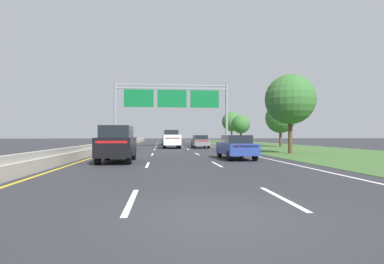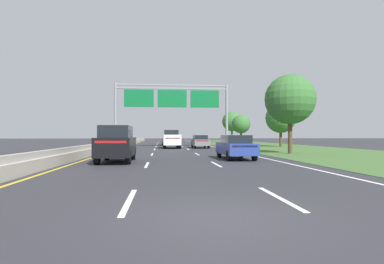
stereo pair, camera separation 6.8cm
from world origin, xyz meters
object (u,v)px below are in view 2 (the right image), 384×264
(overhead_sign_gantry, at_px, (172,101))
(car_blue_right_lane_sedan, at_px, (236,147))
(car_navy_centre_lane_sedan, at_px, (168,140))
(roadside_tree_far, at_px, (241,124))
(roadside_tree_near, at_px, (290,100))
(roadside_tree_mid, at_px, (281,118))
(pickup_truck_white, at_px, (171,139))
(car_black_left_lane_suv, at_px, (117,143))
(car_grey_right_lane_sedan, at_px, (200,141))
(roadside_tree_distant, at_px, (232,122))

(overhead_sign_gantry, height_order, car_blue_right_lane_sedan, overhead_sign_gantry)
(car_navy_centre_lane_sedan, bearing_deg, roadside_tree_far, -67.83)
(car_navy_centre_lane_sedan, height_order, roadside_tree_near, roadside_tree_near)
(overhead_sign_gantry, distance_m, roadside_tree_mid, 14.79)
(pickup_truck_white, xyz_separation_m, car_navy_centre_lane_sedan, (-0.20, 12.04, -0.26))
(car_black_left_lane_suv, bearing_deg, roadside_tree_near, -63.48)
(car_blue_right_lane_sedan, xyz_separation_m, roadside_tree_near, (6.03, 5.37, 3.78))
(pickup_truck_white, distance_m, car_grey_right_lane_sedan, 3.51)
(pickup_truck_white, bearing_deg, car_black_left_lane_suv, 167.88)
(car_grey_right_lane_sedan, relative_size, roadside_tree_mid, 0.75)
(overhead_sign_gantry, bearing_deg, car_navy_centre_lane_sedan, 92.58)
(car_navy_centre_lane_sedan, distance_m, roadside_tree_far, 14.90)
(overhead_sign_gantry, relative_size, car_grey_right_lane_sedan, 3.41)
(roadside_tree_mid, bearing_deg, roadside_tree_distant, 91.27)
(car_navy_centre_lane_sedan, relative_size, car_blue_right_lane_sedan, 1.00)
(pickup_truck_white, relative_size, roadside_tree_far, 1.03)
(car_navy_centre_lane_sedan, distance_m, car_grey_right_lane_sedan, 12.59)
(overhead_sign_gantry, xyz_separation_m, car_blue_right_lane_sedan, (3.47, -20.87, -5.20))
(roadside_tree_near, height_order, roadside_tree_distant, roadside_tree_near)
(car_grey_right_lane_sedan, bearing_deg, roadside_tree_mid, -76.50)
(roadside_tree_far, bearing_deg, car_grey_right_lane_sedan, -118.75)
(roadside_tree_distant, bearing_deg, car_navy_centre_lane_sedan, -129.90)
(car_grey_right_lane_sedan, height_order, roadside_tree_far, roadside_tree_far)
(roadside_tree_far, distance_m, roadside_tree_distant, 11.57)
(car_grey_right_lane_sedan, bearing_deg, car_blue_right_lane_sedan, -179.96)
(car_grey_right_lane_sedan, distance_m, roadside_tree_distant, 31.41)
(car_grey_right_lane_sedan, xyz_separation_m, roadside_tree_mid, (11.31, 2.82, 3.04))
(roadside_tree_mid, bearing_deg, car_grey_right_lane_sedan, -166.01)
(pickup_truck_white, relative_size, roadside_tree_distant, 0.81)
(roadside_tree_distant, bearing_deg, car_black_left_lane_suv, -110.44)
(pickup_truck_white, xyz_separation_m, roadside_tree_far, (13.26, 17.81, 2.50))
(overhead_sign_gantry, distance_m, car_blue_right_lane_sedan, 21.79)
(roadside_tree_far, bearing_deg, pickup_truck_white, -126.68)
(roadside_tree_near, relative_size, roadside_tree_far, 1.27)
(roadside_tree_mid, height_order, roadside_tree_far, roadside_tree_mid)
(roadside_tree_near, bearing_deg, overhead_sign_gantry, 121.50)
(car_black_left_lane_suv, xyz_separation_m, car_blue_right_lane_sedan, (7.46, 1.52, -0.28))
(roadside_tree_mid, bearing_deg, roadside_tree_far, 95.92)
(overhead_sign_gantry, height_order, car_grey_right_lane_sedan, overhead_sign_gantry)
(roadside_tree_near, bearing_deg, roadside_tree_distant, 83.76)
(car_grey_right_lane_sedan, bearing_deg, car_black_left_lane_suv, 158.57)
(car_blue_right_lane_sedan, bearing_deg, roadside_tree_mid, -29.40)
(car_black_left_lane_suv, xyz_separation_m, roadside_tree_distant, (18.03, 48.36, 3.47))
(roadside_tree_near, bearing_deg, roadside_tree_mid, 71.15)
(car_navy_centre_lane_sedan, relative_size, car_grey_right_lane_sedan, 1.00)
(pickup_truck_white, bearing_deg, car_blue_right_lane_sedan, -169.05)
(pickup_truck_white, bearing_deg, overhead_sign_gantry, -4.18)
(car_black_left_lane_suv, relative_size, roadside_tree_far, 0.89)
(pickup_truck_white, relative_size, car_navy_centre_lane_sedan, 1.23)
(car_grey_right_lane_sedan, bearing_deg, roadside_tree_near, -153.55)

